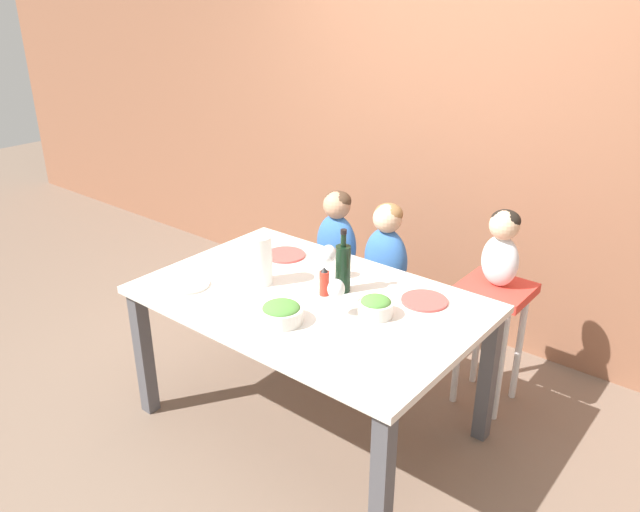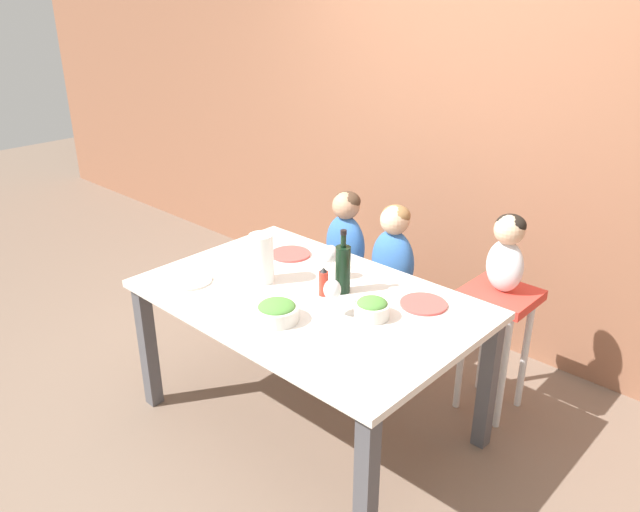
{
  "view_description": "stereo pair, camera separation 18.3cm",
  "coord_description": "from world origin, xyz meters",
  "views": [
    {
      "loc": [
        1.68,
        -2.0,
        2.1
      ],
      "look_at": [
        0.0,
        0.08,
        0.92
      ],
      "focal_mm": 35.0,
      "sensor_mm": 36.0,
      "label": 1
    },
    {
      "loc": [
        1.82,
        -1.88,
        2.1
      ],
      "look_at": [
        0.0,
        0.08,
        0.92
      ],
      "focal_mm": 35.0,
      "sensor_mm": 36.0,
      "label": 2
    }
  ],
  "objects": [
    {
      "name": "ground_plane",
      "position": [
        0.0,
        0.0,
        0.0
      ],
      "size": [
        14.0,
        14.0,
        0.0
      ],
      "primitive_type": "plane",
      "color": "#705B4C"
    },
    {
      "name": "wall_back",
      "position": [
        0.0,
        1.38,
        1.35
      ],
      "size": [
        10.0,
        0.06,
        2.7
      ],
      "color": "#8E5B42",
      "rests_on": "ground_plane"
    },
    {
      "name": "dining_table",
      "position": [
        0.0,
        0.0,
        0.65
      ],
      "size": [
        1.58,
        1.03,
        0.74
      ],
      "color": "silver",
      "rests_on": "ground_plane"
    },
    {
      "name": "chair_far_left",
      "position": [
        -0.42,
        0.75,
        0.38
      ],
      "size": [
        0.4,
        0.37,
        0.45
      ],
      "color": "silver",
      "rests_on": "ground_plane"
    },
    {
      "name": "chair_far_center",
      "position": [
        -0.06,
        0.75,
        0.38
      ],
      "size": [
        0.4,
        0.37,
        0.45
      ],
      "color": "silver",
      "rests_on": "ground_plane"
    },
    {
      "name": "chair_right_highchair",
      "position": [
        0.61,
        0.75,
        0.54
      ],
      "size": [
        0.34,
        0.31,
        0.69
      ],
      "color": "silver",
      "rests_on": "ground_plane"
    },
    {
      "name": "person_child_left",
      "position": [
        -0.42,
        0.75,
        0.72
      ],
      "size": [
        0.27,
        0.17,
        0.53
      ],
      "color": "#3366B2",
      "rests_on": "chair_far_left"
    },
    {
      "name": "person_child_center",
      "position": [
        -0.06,
        0.75,
        0.72
      ],
      "size": [
        0.27,
        0.17,
        0.53
      ],
      "color": "#3366B2",
      "rests_on": "chair_far_center"
    },
    {
      "name": "person_baby_right",
      "position": [
        0.61,
        0.75,
        0.92
      ],
      "size": [
        0.19,
        0.15,
        0.4
      ],
      "color": "silver",
      "rests_on": "chair_right_highchair"
    },
    {
      "name": "wine_bottle",
      "position": [
        0.09,
        0.14,
        0.86
      ],
      "size": [
        0.07,
        0.07,
        0.32
      ],
      "color": "black",
      "rests_on": "dining_table"
    },
    {
      "name": "paper_towel_roll",
      "position": [
        -0.28,
        -0.04,
        0.86
      ],
      "size": [
        0.12,
        0.12,
        0.25
      ],
      "color": "white",
      "rests_on": "dining_table"
    },
    {
      "name": "wine_glass_near",
      "position": [
        0.21,
        -0.07,
        0.86
      ],
      "size": [
        0.08,
        0.08,
        0.18
      ],
      "color": "white",
      "rests_on": "dining_table"
    },
    {
      "name": "wine_glass_far",
      "position": [
        -0.05,
        0.21,
        0.86
      ],
      "size": [
        0.08,
        0.08,
        0.18
      ],
      "color": "white",
      "rests_on": "dining_table"
    },
    {
      "name": "salad_bowl_large",
      "position": [
        0.06,
        -0.26,
        0.78
      ],
      "size": [
        0.19,
        0.19,
        0.09
      ],
      "color": "silver",
      "rests_on": "dining_table"
    },
    {
      "name": "salad_bowl_small",
      "position": [
        0.34,
        0.04,
        0.78
      ],
      "size": [
        0.16,
        0.16,
        0.09
      ],
      "color": "silver",
      "rests_on": "dining_table"
    },
    {
      "name": "dinner_plate_front_left",
      "position": [
        -0.53,
        -0.29,
        0.74
      ],
      "size": [
        0.22,
        0.22,
        0.01
      ],
      "color": "silver",
      "rests_on": "dining_table"
    },
    {
      "name": "dinner_plate_back_left",
      "position": [
        -0.4,
        0.28,
        0.74
      ],
      "size": [
        0.22,
        0.22,
        0.01
      ],
      "color": "#D14C47",
      "rests_on": "dining_table"
    },
    {
      "name": "dinner_plate_back_right",
      "position": [
        0.45,
        0.29,
        0.74
      ],
      "size": [
        0.22,
        0.22,
        0.01
      ],
      "color": "#D14C47",
      "rests_on": "dining_table"
    },
    {
      "name": "condiment_bottle_hot_sauce",
      "position": [
        0.04,
        0.05,
        0.8
      ],
      "size": [
        0.05,
        0.05,
        0.14
      ],
      "color": "red",
      "rests_on": "dining_table"
    }
  ]
}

